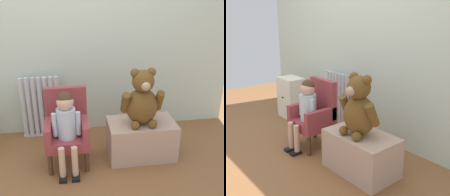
% 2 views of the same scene
% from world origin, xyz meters
% --- Properties ---
extents(ground_plane, '(6.00, 6.00, 0.00)m').
position_xyz_m(ground_plane, '(0.00, 0.00, 0.00)').
color(ground_plane, brown).
extents(back_wall, '(3.80, 0.05, 2.40)m').
position_xyz_m(back_wall, '(0.00, 1.19, 1.20)').
color(back_wall, silver).
rests_on(back_wall, ground_plane).
extents(radiator, '(0.43, 0.05, 0.69)m').
position_xyz_m(radiator, '(-0.29, 1.06, 0.34)').
color(radiator, silver).
rests_on(radiator, ground_plane).
extents(small_dresser, '(0.36, 0.27, 0.56)m').
position_xyz_m(small_dresser, '(-0.94, 0.78, 0.28)').
color(small_dresser, white).
rests_on(small_dresser, ground_plane).
extents(child_armchair, '(0.39, 0.37, 0.72)m').
position_xyz_m(child_armchair, '(-0.01, 0.52, 0.35)').
color(child_armchair, '#92383D').
rests_on(child_armchair, ground_plane).
extents(child_figure, '(0.25, 0.35, 0.75)m').
position_xyz_m(child_figure, '(-0.01, 0.41, 0.49)').
color(child_figure, silver).
rests_on(child_figure, ground_plane).
extents(low_bench, '(0.65, 0.39, 0.37)m').
position_xyz_m(low_bench, '(0.70, 0.51, 0.18)').
color(low_bench, tan).
rests_on(low_bench, ground_plane).
extents(large_teddy_bear, '(0.40, 0.28, 0.55)m').
position_xyz_m(large_teddy_bear, '(0.69, 0.49, 0.61)').
color(large_teddy_bear, brown).
rests_on(large_teddy_bear, low_bench).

